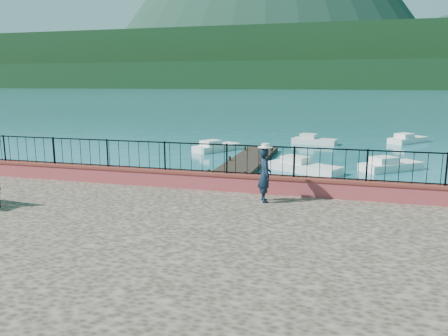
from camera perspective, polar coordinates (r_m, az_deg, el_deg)
The scene contains 14 objects.
ground at distance 11.53m, azimuth -3.07°, elevation -13.16°, with size 2000.00×2000.00×0.00m, color #19596B.
parapet at distance 14.44m, azimuth 1.52°, elevation -1.88°, with size 28.00×0.46×0.58m, color #A23A43.
railing at distance 14.28m, azimuth 1.53°, elevation 1.11°, with size 27.00×0.05×0.95m, color black.
dock at distance 23.07m, azimuth 1.64°, elevation -0.33°, with size 2.00×16.00×0.30m, color #2D231C.
far_forest at distance 310.00m, azimuth 15.10°, elevation 11.59°, with size 900.00×60.00×18.00m, color black.
foothills at distance 370.37m, azimuth 15.31°, elevation 13.47°, with size 900.00×120.00×44.00m, color black.
person at distance 13.08m, azimuth 5.34°, elevation -0.89°, with size 0.60×0.40×1.65m, color black.
hat at distance 12.93m, azimuth 5.41°, elevation 2.95°, with size 0.44×0.44×0.12m, color white.
boat_0 at distance 20.53m, azimuth -13.08°, elevation -1.35°, with size 3.72×1.30×0.80m, color white.
boat_1 at distance 23.82m, azimuth 10.49°, elevation 0.47°, with size 3.96×1.30×0.80m, color silver.
boat_2 at distance 25.52m, azimuth 21.01°, elevation 0.61°, with size 3.51×1.30×0.80m, color silver.
boat_3 at distance 30.68m, azimuth -0.98°, elevation 3.03°, with size 3.58×1.30×0.80m, color white.
boat_4 at distance 34.68m, azimuth 11.73°, elevation 3.74°, with size 3.33×1.30×0.80m, color silver.
boat_5 at distance 37.70m, azimuth 22.93°, elevation 3.67°, with size 3.64×1.30×0.80m, color silver.
Camera 1 is at (3.37, -9.96, 4.75)m, focal length 35.00 mm.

